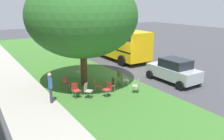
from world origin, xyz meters
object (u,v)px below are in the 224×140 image
(chair_4, at_px, (120,76))
(chair_5, at_px, (67,82))
(chair_8, at_px, (97,84))
(chair_0, at_px, (112,84))
(parked_car, at_px, (174,70))
(chair_6, at_px, (137,85))
(pedestrian_0, at_px, (50,86))
(street_tree, at_px, (82,17))
(chair_3, at_px, (124,79))
(chair_9, at_px, (80,71))
(school_bus, at_px, (110,39))
(chair_2, at_px, (87,90))
(chair_1, at_px, (108,88))
(chair_7, at_px, (76,89))

(chair_4, height_order, chair_5, same)
(chair_5, bearing_deg, chair_8, -134.32)
(chair_0, relative_size, parked_car, 0.24)
(chair_6, bearing_deg, pedestrian_0, 74.03)
(chair_5, height_order, chair_6, same)
(street_tree, relative_size, chair_3, 7.94)
(street_tree, bearing_deg, parked_car, -116.96)
(chair_6, bearing_deg, chair_9, 18.71)
(chair_0, distance_m, chair_8, 0.91)
(school_bus, bearing_deg, chair_2, 141.53)
(chair_0, xyz_separation_m, chair_8, (0.44, 0.80, 0.00))
(chair_0, height_order, chair_8, same)
(chair_6, relative_size, pedestrian_0, 0.52)
(street_tree, xyz_separation_m, pedestrian_0, (-1.63, 2.80, -3.51))
(chair_5, distance_m, chair_6, 4.37)
(chair_0, distance_m, school_bus, 10.30)
(school_bus, bearing_deg, parked_car, 175.55)
(chair_6, distance_m, school_bus, 10.61)
(chair_8, bearing_deg, chair_6, -124.96)
(chair_1, distance_m, chair_5, 2.80)
(chair_5, bearing_deg, chair_3, -112.35)
(chair_3, distance_m, pedestrian_0, 4.86)
(chair_3, height_order, parked_car, parked_car)
(chair_0, bearing_deg, chair_6, -128.83)
(street_tree, bearing_deg, school_bus, -42.74)
(chair_3, distance_m, chair_6, 1.37)
(street_tree, distance_m, chair_2, 4.55)
(chair_8, distance_m, school_bus, 10.38)
(chair_8, relative_size, parked_car, 0.24)
(street_tree, height_order, chair_4, street_tree)
(pedestrian_0, bearing_deg, chair_5, -46.67)
(street_tree, bearing_deg, chair_7, 141.47)
(chair_2, relative_size, chair_8, 1.00)
(chair_3, relative_size, pedestrian_0, 0.52)
(chair_4, distance_m, chair_9, 3.18)
(street_tree, xyz_separation_m, chair_9, (1.66, -0.46, -3.92))
(chair_4, relative_size, chair_7, 1.00)
(chair_2, bearing_deg, chair_1, -111.36)
(street_tree, distance_m, chair_6, 5.35)
(chair_0, distance_m, chair_4, 1.73)
(chair_2, xyz_separation_m, chair_7, (0.43, 0.53, 0.00))
(chair_2, bearing_deg, pedestrian_0, 75.22)
(chair_5, relative_size, chair_9, 1.00)
(chair_3, relative_size, school_bus, 0.08)
(street_tree, relative_size, school_bus, 0.67)
(chair_0, bearing_deg, parked_car, -98.68)
(chair_0, height_order, chair_6, same)
(chair_2, xyz_separation_m, chair_5, (1.89, 0.50, 0.00))
(chair_6, distance_m, chair_7, 3.65)
(chair_8, bearing_deg, chair_2, 120.15)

